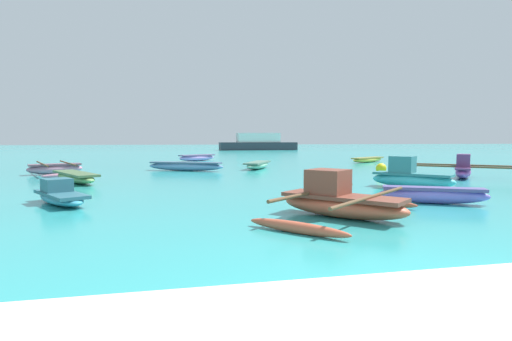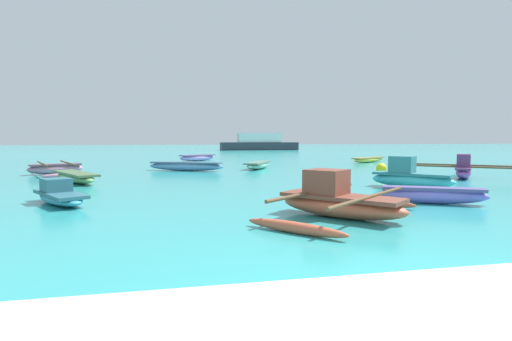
{
  "view_description": "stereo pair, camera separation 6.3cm",
  "coord_description": "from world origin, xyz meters",
  "px_view_note": "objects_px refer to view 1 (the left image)",
  "views": [
    {
      "loc": [
        -2.72,
        -2.93,
        1.6
      ],
      "look_at": [
        0.92,
        13.93,
        0.25
      ],
      "focal_mm": 28.0,
      "sensor_mm": 36.0,
      "label": 1
    },
    {
      "loc": [
        -2.65,
        -2.94,
        1.6
      ],
      "look_at": [
        0.92,
        13.93,
        0.25
      ],
      "focal_mm": 28.0,
      "sensor_mm": 36.0,
      "label": 2
    }
  ],
  "objects_px": {
    "moored_boat_8": "(55,169)",
    "mooring_buoy_0": "(381,168)",
    "moored_boat_5": "(186,166)",
    "moored_boat_0": "(340,202)",
    "moored_boat_4": "(410,177)",
    "moored_boat_7": "(368,159)",
    "moored_boat_1": "(75,177)",
    "moored_boat_3": "(258,165)",
    "moored_boat_10": "(60,195)",
    "moored_boat_2": "(463,170)",
    "distant_ferry": "(258,143)",
    "moored_boat_9": "(197,157)",
    "moored_boat_6": "(433,194)"
  },
  "relations": [
    {
      "from": "moored_boat_1",
      "to": "moored_boat_3",
      "type": "xyz_separation_m",
      "value": [
        8.14,
        5.36,
        -0.0
      ]
    },
    {
      "from": "moored_boat_5",
      "to": "moored_boat_8",
      "type": "bearing_deg",
      "value": -146.09
    },
    {
      "from": "moored_boat_0",
      "to": "moored_boat_3",
      "type": "height_order",
      "value": "moored_boat_0"
    },
    {
      "from": "moored_boat_8",
      "to": "moored_boat_0",
      "type": "bearing_deg",
      "value": -76.64
    },
    {
      "from": "moored_boat_6",
      "to": "moored_boat_8",
      "type": "distance_m",
      "value": 15.98
    },
    {
      "from": "moored_boat_0",
      "to": "moored_boat_7",
      "type": "distance_m",
      "value": 20.64
    },
    {
      "from": "moored_boat_4",
      "to": "moored_boat_5",
      "type": "bearing_deg",
      "value": 177.75
    },
    {
      "from": "mooring_buoy_0",
      "to": "moored_boat_3",
      "type": "bearing_deg",
      "value": 139.5
    },
    {
      "from": "moored_boat_10",
      "to": "moored_boat_7",
      "type": "bearing_deg",
      "value": 102.23
    },
    {
      "from": "mooring_buoy_0",
      "to": "distant_ferry",
      "type": "height_order",
      "value": "distant_ferry"
    },
    {
      "from": "moored_boat_9",
      "to": "mooring_buoy_0",
      "type": "relative_size",
      "value": 6.17
    },
    {
      "from": "moored_boat_7",
      "to": "distant_ferry",
      "type": "height_order",
      "value": "distant_ferry"
    },
    {
      "from": "moored_boat_4",
      "to": "moored_boat_8",
      "type": "bearing_deg",
      "value": -162.61
    },
    {
      "from": "moored_boat_10",
      "to": "mooring_buoy_0",
      "type": "relative_size",
      "value": 4.91
    },
    {
      "from": "moored_boat_5",
      "to": "moored_boat_4",
      "type": "bearing_deg",
      "value": -24.88
    },
    {
      "from": "moored_boat_2",
      "to": "moored_boat_7",
      "type": "distance_m",
      "value": 11.39
    },
    {
      "from": "moored_boat_2",
      "to": "moored_boat_9",
      "type": "distance_m",
      "value": 18.44
    },
    {
      "from": "moored_boat_3",
      "to": "moored_boat_10",
      "type": "distance_m",
      "value": 12.92
    },
    {
      "from": "moored_boat_3",
      "to": "moored_boat_8",
      "type": "height_order",
      "value": "moored_boat_8"
    },
    {
      "from": "moored_boat_5",
      "to": "moored_boat_10",
      "type": "distance_m",
      "value": 10.5
    },
    {
      "from": "moored_boat_1",
      "to": "mooring_buoy_0",
      "type": "height_order",
      "value": "mooring_buoy_0"
    },
    {
      "from": "moored_boat_8",
      "to": "mooring_buoy_0",
      "type": "bearing_deg",
      "value": -32.45
    },
    {
      "from": "moored_boat_5",
      "to": "mooring_buoy_0",
      "type": "bearing_deg",
      "value": 4.8
    },
    {
      "from": "moored_boat_1",
      "to": "moored_boat_10",
      "type": "xyz_separation_m",
      "value": [
        0.8,
        -5.27,
        0.01
      ]
    },
    {
      "from": "distant_ferry",
      "to": "moored_boat_2",
      "type": "bearing_deg",
      "value": -91.38
    },
    {
      "from": "moored_boat_4",
      "to": "mooring_buoy_0",
      "type": "xyz_separation_m",
      "value": [
        1.9,
        5.22,
        -0.12
      ]
    },
    {
      "from": "moored_boat_2",
      "to": "moored_boat_3",
      "type": "xyz_separation_m",
      "value": [
        -7.22,
        6.92,
        -0.12
      ]
    },
    {
      "from": "moored_boat_4",
      "to": "distant_ferry",
      "type": "bearing_deg",
      "value": 132.83
    },
    {
      "from": "moored_boat_5",
      "to": "moored_boat_0",
      "type": "bearing_deg",
      "value": -51.87
    },
    {
      "from": "moored_boat_5",
      "to": "moored_boat_6",
      "type": "xyz_separation_m",
      "value": [
        5.64,
        -11.8,
        -0.02
      ]
    },
    {
      "from": "moored_boat_1",
      "to": "moored_boat_7",
      "type": "height_order",
      "value": "moored_boat_1"
    },
    {
      "from": "moored_boat_8",
      "to": "moored_boat_10",
      "type": "xyz_separation_m",
      "value": [
        2.49,
        -9.15,
        -0.04
      ]
    },
    {
      "from": "moored_boat_6",
      "to": "distant_ferry",
      "type": "height_order",
      "value": "distant_ferry"
    },
    {
      "from": "moored_boat_0",
      "to": "mooring_buoy_0",
      "type": "distance_m",
      "value": 11.27
    },
    {
      "from": "moored_boat_10",
      "to": "mooring_buoy_0",
      "type": "bearing_deg",
      "value": 86.77
    },
    {
      "from": "moored_boat_1",
      "to": "moored_boat_4",
      "type": "xyz_separation_m",
      "value": [
        11.23,
        -4.12,
        0.15
      ]
    },
    {
      "from": "moored_boat_4",
      "to": "moored_boat_8",
      "type": "xyz_separation_m",
      "value": [
        -12.92,
        8.0,
        -0.11
      ]
    },
    {
      "from": "moored_boat_7",
      "to": "moored_boat_2",
      "type": "bearing_deg",
      "value": -131.14
    },
    {
      "from": "moored_boat_4",
      "to": "moored_boat_6",
      "type": "xyz_separation_m",
      "value": [
        -1.36,
        -3.03,
        -0.14
      ]
    },
    {
      "from": "moored_boat_4",
      "to": "moored_boat_7",
      "type": "relative_size",
      "value": 0.72
    },
    {
      "from": "moored_boat_0",
      "to": "distant_ferry",
      "type": "height_order",
      "value": "distant_ferry"
    },
    {
      "from": "moored_boat_6",
      "to": "distant_ferry",
      "type": "relative_size",
      "value": 0.22
    },
    {
      "from": "moored_boat_3",
      "to": "moored_boat_7",
      "type": "relative_size",
      "value": 0.94
    },
    {
      "from": "moored_boat_4",
      "to": "moored_boat_8",
      "type": "relative_size",
      "value": 0.52
    },
    {
      "from": "moored_boat_2",
      "to": "moored_boat_5",
      "type": "xyz_separation_m",
      "value": [
        -11.13,
        6.2,
        -0.07
      ]
    },
    {
      "from": "moored_boat_2",
      "to": "moored_boat_10",
      "type": "xyz_separation_m",
      "value": [
        -14.57,
        -3.72,
        -0.11
      ]
    },
    {
      "from": "moored_boat_3",
      "to": "moored_boat_9",
      "type": "relative_size",
      "value": 1.08
    },
    {
      "from": "moored_boat_1",
      "to": "mooring_buoy_0",
      "type": "bearing_deg",
      "value": 66.22
    },
    {
      "from": "moored_boat_1",
      "to": "moored_boat_8",
      "type": "height_order",
      "value": "moored_boat_8"
    },
    {
      "from": "moored_boat_7",
      "to": "moored_boat_9",
      "type": "xyz_separation_m",
      "value": [
        -11.57,
        4.26,
        0.06
      ]
    }
  ]
}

